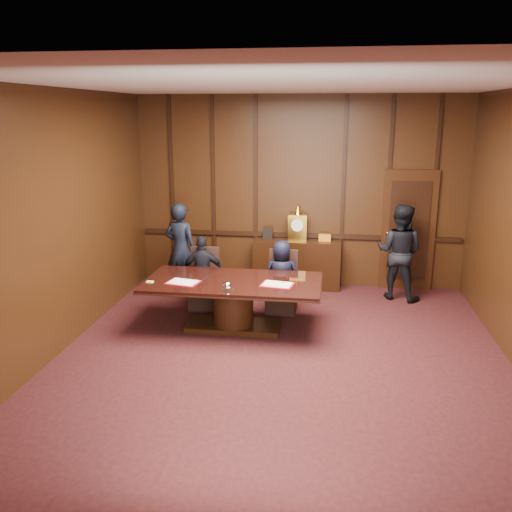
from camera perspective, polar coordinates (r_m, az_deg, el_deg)
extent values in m
plane|color=black|center=(7.21, 2.48, -11.27)|extent=(7.00, 7.00, 0.00)
plane|color=silver|center=(6.48, 2.84, 17.72)|extent=(7.00, 7.00, 0.00)
cube|color=black|center=(10.06, 4.55, 6.69)|extent=(6.00, 0.04, 3.50)
cube|color=black|center=(3.33, -3.17, -10.57)|extent=(6.00, 0.04, 3.50)
cube|color=black|center=(7.52, -20.79, 2.96)|extent=(0.04, 7.00, 3.50)
cube|color=black|center=(10.18, 4.45, 2.21)|extent=(5.90, 0.05, 0.08)
cube|color=black|center=(10.22, 15.74, 2.60)|extent=(0.95, 0.06, 2.20)
sphere|color=gold|center=(10.12, 13.69, 2.32)|extent=(0.08, 0.08, 0.08)
cube|color=black|center=(10.10, 4.31, -0.82)|extent=(1.60, 0.45, 0.90)
cube|color=black|center=(10.29, 0.37, -2.93)|extent=(0.12, 0.40, 0.06)
cube|color=black|center=(10.20, 8.20, -3.23)|extent=(0.12, 0.40, 0.06)
cube|color=gold|center=(9.93, 4.39, 3.01)|extent=(0.34, 0.18, 0.48)
cylinder|color=white|center=(9.82, 4.36, 3.24)|extent=(0.22, 0.03, 0.22)
cone|color=gold|center=(9.87, 4.43, 4.83)|extent=(0.14, 0.14, 0.16)
cube|color=black|center=(10.03, 1.25, 2.41)|extent=(0.18, 0.04, 0.22)
cube|color=orange|center=(9.98, 7.25, 1.93)|extent=(0.22, 0.12, 0.12)
cube|color=black|center=(8.29, -2.38, -7.36)|extent=(1.40, 0.60, 0.08)
cylinder|color=black|center=(8.17, -2.41, -5.08)|extent=(0.60, 0.60, 0.62)
cube|color=black|center=(8.06, -2.43, -2.95)|extent=(2.62, 1.32, 0.02)
cube|color=black|center=(8.06, -2.43, -2.81)|extent=(2.60, 1.30, 0.06)
cube|color=#A90F17|center=(8.01, -7.68, -2.78)|extent=(0.52, 0.42, 0.01)
cube|color=white|center=(8.00, -7.69, -2.72)|extent=(0.45, 0.36, 0.01)
cube|color=#A90F17|center=(7.84, 2.25, -3.04)|extent=(0.51, 0.40, 0.01)
cube|color=white|center=(7.84, 2.25, -2.98)|extent=(0.44, 0.34, 0.01)
cube|color=white|center=(7.62, -3.04, -3.57)|extent=(0.20, 0.14, 0.01)
ellipsoid|color=white|center=(7.61, -3.05, -3.16)|extent=(0.13, 0.13, 0.10)
cube|color=#F9F97A|center=(8.11, -11.11, -2.68)|extent=(0.11, 0.09, 0.01)
cube|color=black|center=(9.13, -5.46, -4.01)|extent=(0.52, 0.52, 0.46)
cube|color=black|center=(9.19, -5.33, -0.69)|extent=(0.48, 0.10, 0.55)
cylinder|color=black|center=(9.04, -6.97, -5.04)|extent=(0.04, 0.04, 0.23)
cylinder|color=black|center=(9.31, -3.96, -4.35)|extent=(0.04, 0.04, 0.23)
cube|color=black|center=(8.93, 2.71, -4.40)|extent=(0.50, 0.50, 0.46)
cube|color=black|center=(8.98, 2.93, -1.01)|extent=(0.48, 0.08, 0.55)
cylinder|color=black|center=(8.80, 1.27, -5.48)|extent=(0.04, 0.04, 0.23)
cylinder|color=black|center=(9.14, 4.07, -4.72)|extent=(0.04, 0.04, 0.23)
imported|color=black|center=(8.97, -5.59, -1.76)|extent=(0.76, 0.38, 1.24)
imported|color=black|center=(8.77, 2.71, -2.21)|extent=(0.61, 0.42, 1.21)
imported|color=black|center=(9.66, -7.90, 0.69)|extent=(0.69, 0.55, 1.66)
imported|color=black|center=(9.69, 14.86, 0.41)|extent=(0.99, 0.90, 1.67)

